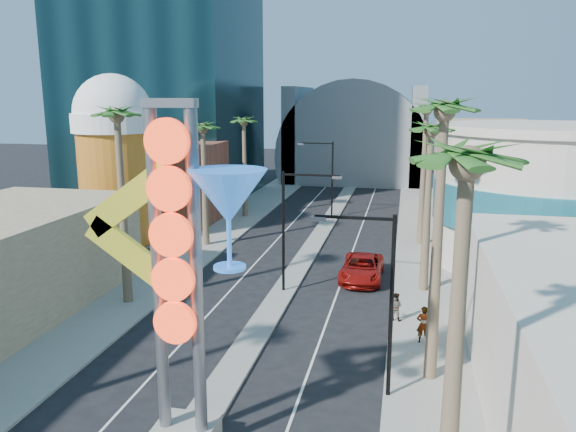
{
  "coord_description": "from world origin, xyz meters",
  "views": [
    {
      "loc": [
        7.54,
        -14.22,
        12.61
      ],
      "look_at": [
        0.44,
        19.36,
        5.27
      ],
      "focal_mm": 35.0,
      "sensor_mm": 36.0,
      "label": 1
    }
  ],
  "objects_px": {
    "pedestrian_b": "(395,306)",
    "red_pickup": "(362,268)",
    "pedestrian_a": "(423,324)",
    "neon_sign": "(198,257)"
  },
  "relations": [
    {
      "from": "neon_sign",
      "to": "red_pickup",
      "type": "relative_size",
      "value": 2.06
    },
    {
      "from": "pedestrian_a",
      "to": "pedestrian_b",
      "type": "height_order",
      "value": "pedestrian_a"
    },
    {
      "from": "neon_sign",
      "to": "pedestrian_b",
      "type": "height_order",
      "value": "neon_sign"
    },
    {
      "from": "pedestrian_a",
      "to": "pedestrian_b",
      "type": "distance_m",
      "value": 3.12
    },
    {
      "from": "neon_sign",
      "to": "pedestrian_a",
      "type": "xyz_separation_m",
      "value": [
        7.95,
        10.67,
        -6.17
      ]
    },
    {
      "from": "pedestrian_a",
      "to": "pedestrian_b",
      "type": "xyz_separation_m",
      "value": [
        -1.47,
        2.75,
        -0.18
      ]
    },
    {
      "from": "pedestrian_b",
      "to": "red_pickup",
      "type": "bearing_deg",
      "value": -55.82
    },
    {
      "from": "neon_sign",
      "to": "pedestrian_a",
      "type": "bearing_deg",
      "value": 53.31
    },
    {
      "from": "red_pickup",
      "to": "pedestrian_b",
      "type": "relative_size",
      "value": 3.8
    },
    {
      "from": "neon_sign",
      "to": "pedestrian_b",
      "type": "xyz_separation_m",
      "value": [
        6.48,
        13.42,
        -6.36
      ]
    }
  ]
}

